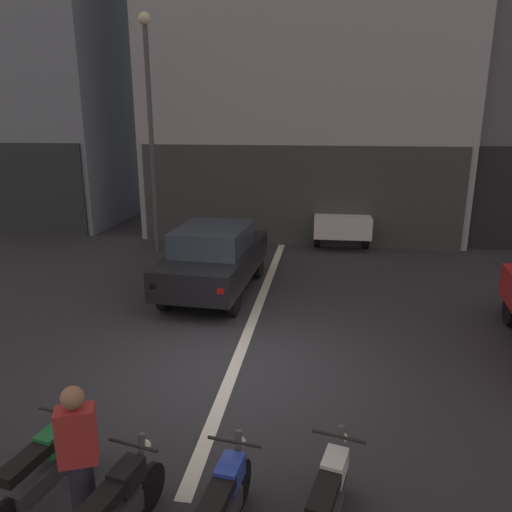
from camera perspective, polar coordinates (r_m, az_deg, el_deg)
ground_plane at (r=8.44m, az=-2.56°, el=-12.92°), size 120.00×120.00×0.00m
lane_centre_line at (r=13.93m, az=2.12°, el=-1.03°), size 0.20×18.00×0.01m
building_corner_left at (r=24.06m, az=-24.42°, el=22.50°), size 8.34×9.48×14.75m
building_mid_block at (r=20.76m, az=6.34°, el=26.28°), size 10.65×9.66×15.68m
car_black_crossing_near at (r=11.56m, az=-4.85°, el=-0.11°), size 1.98×4.19×1.64m
car_white_down_street at (r=17.14m, az=9.82°, el=5.01°), size 1.85×4.14×1.64m
street_lamp at (r=15.17m, az=-12.26°, el=15.98°), size 0.36×0.36×6.86m
motorcycle_green_row_leftmost at (r=6.10m, az=-23.50°, el=-21.93°), size 0.55×1.65×0.98m
motorcycle_black_row_left_mid at (r=5.42m, az=-15.89°, el=-26.62°), size 0.55×1.65×0.98m
motorcycle_blue_row_centre at (r=5.29m, az=-3.78°, el=-27.17°), size 0.55×1.67×0.98m
motorcycle_white_row_right_mid at (r=5.40m, az=8.51°, el=-26.27°), size 0.57×1.64×0.98m
person_by_motorcycles at (r=5.41m, az=-19.83°, el=-21.62°), size 0.42×0.34×1.67m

